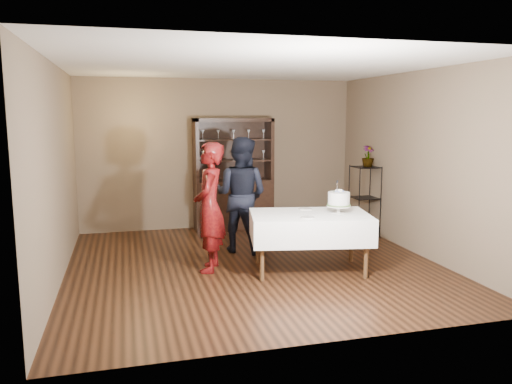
# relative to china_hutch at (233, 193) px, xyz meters

# --- Properties ---
(floor) EXTENTS (5.00, 5.00, 0.00)m
(floor) POSITION_rel_china_hutch_xyz_m (-0.20, -2.25, -0.66)
(floor) COLOR black
(floor) RESTS_ON ground
(ceiling) EXTENTS (5.00, 5.00, 0.00)m
(ceiling) POSITION_rel_china_hutch_xyz_m (-0.20, -2.25, 2.04)
(ceiling) COLOR white
(ceiling) RESTS_ON back_wall
(back_wall) EXTENTS (5.00, 0.02, 2.70)m
(back_wall) POSITION_rel_china_hutch_xyz_m (-0.20, 0.25, 0.69)
(back_wall) COLOR brown
(back_wall) RESTS_ON floor
(wall_left) EXTENTS (0.02, 5.00, 2.70)m
(wall_left) POSITION_rel_china_hutch_xyz_m (-2.70, -2.25, 0.69)
(wall_left) COLOR brown
(wall_left) RESTS_ON floor
(wall_right) EXTENTS (0.02, 5.00, 2.70)m
(wall_right) POSITION_rel_china_hutch_xyz_m (2.30, -2.25, 0.69)
(wall_right) COLOR brown
(wall_right) RESTS_ON floor
(china_hutch) EXTENTS (1.40, 0.48, 2.00)m
(china_hutch) POSITION_rel_china_hutch_xyz_m (0.00, 0.00, 0.00)
(china_hutch) COLOR black
(china_hutch) RESTS_ON floor
(plant_etagere) EXTENTS (0.42, 0.42, 1.20)m
(plant_etagere) POSITION_rel_china_hutch_xyz_m (2.08, -1.05, -0.01)
(plant_etagere) COLOR black
(plant_etagere) RESTS_ON floor
(cake_table) EXTENTS (1.70, 1.22, 0.77)m
(cake_table) POSITION_rel_china_hutch_xyz_m (0.45, -2.70, -0.07)
(cake_table) COLOR white
(cake_table) RESTS_ON floor
(woman) EXTENTS (0.57, 0.72, 1.71)m
(woman) POSITION_rel_china_hutch_xyz_m (-0.83, -2.34, 0.19)
(woman) COLOR #33040A
(woman) RESTS_ON floor
(man) EXTENTS (1.07, 1.03, 1.74)m
(man) POSITION_rel_china_hutch_xyz_m (-0.21, -1.52, 0.20)
(man) COLOR black
(man) RESTS_ON floor
(cake) EXTENTS (0.34, 0.34, 0.44)m
(cake) POSITION_rel_china_hutch_xyz_m (0.83, -2.75, 0.28)
(cake) COLOR silver
(cake) RESTS_ON cake_table
(plate_near) EXTENTS (0.18, 0.18, 0.01)m
(plate_near) POSITION_rel_china_hutch_xyz_m (0.32, -2.95, 0.12)
(plate_near) COLOR silver
(plate_near) RESTS_ON cake_table
(plate_far) EXTENTS (0.20, 0.20, 0.01)m
(plate_far) POSITION_rel_china_hutch_xyz_m (0.49, -2.40, 0.12)
(plate_far) COLOR silver
(plate_far) RESTS_ON cake_table
(potted_plant) EXTENTS (0.24, 0.24, 0.36)m
(potted_plant) POSITION_rel_china_hutch_xyz_m (2.09, -1.09, 0.70)
(potted_plant) COLOR #4D7236
(potted_plant) RESTS_ON plant_etagere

